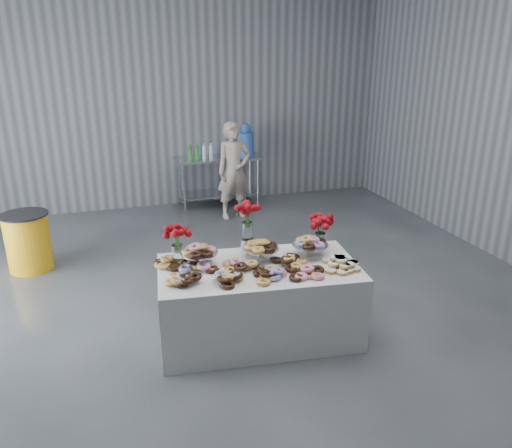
{
  "coord_description": "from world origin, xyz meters",
  "views": [
    {
      "loc": [
        -1.0,
        -4.22,
        2.75
      ],
      "look_at": [
        0.42,
        0.32,
        1.02
      ],
      "focal_mm": 35.0,
      "sensor_mm": 36.0,
      "label": 1
    }
  ],
  "objects_px": {
    "trash_barrel": "(28,242)",
    "water_jug": "(246,141)",
    "person": "(234,171)",
    "display_table": "(259,301)",
    "prep_table": "(218,173)"
  },
  "relations": [
    {
      "from": "water_jug",
      "to": "person",
      "type": "distance_m",
      "value": 0.83
    },
    {
      "from": "trash_barrel",
      "to": "display_table",
      "type": "bearing_deg",
      "value": -45.35
    },
    {
      "from": "trash_barrel",
      "to": "water_jug",
      "type": "bearing_deg",
      "value": 28.18
    },
    {
      "from": "display_table",
      "to": "person",
      "type": "relative_size",
      "value": 1.19
    },
    {
      "from": "prep_table",
      "to": "person",
      "type": "relative_size",
      "value": 0.94
    },
    {
      "from": "person",
      "to": "display_table",
      "type": "bearing_deg",
      "value": -109.09
    },
    {
      "from": "display_table",
      "to": "prep_table",
      "type": "xyz_separation_m",
      "value": [
        0.59,
        4.2,
        0.24
      ]
    },
    {
      "from": "person",
      "to": "trash_barrel",
      "type": "bearing_deg",
      "value": -166.37
    },
    {
      "from": "water_jug",
      "to": "trash_barrel",
      "type": "bearing_deg",
      "value": -151.82
    },
    {
      "from": "display_table",
      "to": "person",
      "type": "xyz_separation_m",
      "value": [
        0.71,
        3.56,
        0.42
      ]
    },
    {
      "from": "water_jug",
      "to": "person",
      "type": "xyz_separation_m",
      "value": [
        -0.39,
        -0.64,
        -0.35
      ]
    },
    {
      "from": "trash_barrel",
      "to": "prep_table",
      "type": "bearing_deg",
      "value": 32.09
    },
    {
      "from": "display_table",
      "to": "water_jug",
      "type": "xyz_separation_m",
      "value": [
        1.09,
        4.2,
        0.77
      ]
    },
    {
      "from": "prep_table",
      "to": "water_jug",
      "type": "xyz_separation_m",
      "value": [
        0.5,
        -0.0,
        0.53
      ]
    },
    {
      "from": "prep_table",
      "to": "trash_barrel",
      "type": "height_order",
      "value": "prep_table"
    }
  ]
}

